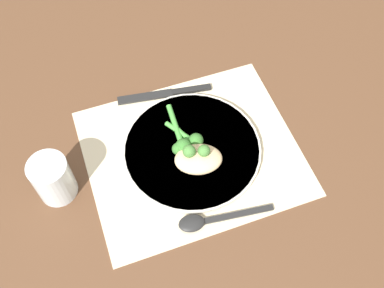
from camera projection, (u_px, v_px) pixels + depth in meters
name	position (u px, v px, depth m)	size (l,w,h in m)	color
ground_plane	(192.00, 153.00, 0.90)	(3.00, 3.00, 0.00)	brown
placemat	(192.00, 152.00, 0.89)	(0.41, 0.35, 0.00)	beige
plate	(192.00, 150.00, 0.89)	(0.27, 0.27, 0.01)	silver
chicken_fillet	(196.00, 160.00, 0.85)	(0.10, 0.09, 0.03)	#DBBC89
pesto_dollop_primary	(189.00, 151.00, 0.83)	(0.02, 0.02, 0.02)	#477F38
pesto_dollop_secondary	(204.00, 151.00, 0.83)	(0.02, 0.02, 0.02)	#477F38
broccoli_stalk_right	(199.00, 153.00, 0.86)	(0.05, 0.11, 0.03)	green
broccoli_stalk_front	(193.00, 141.00, 0.88)	(0.06, 0.09, 0.03)	green
broccoli_stalk_left	(180.00, 142.00, 0.87)	(0.04, 0.13, 0.03)	green
knife	(166.00, 94.00, 0.97)	(0.20, 0.05, 0.01)	black
spoon	(203.00, 221.00, 0.81)	(0.18, 0.04, 0.01)	black
water_glass	(53.00, 179.00, 0.81)	(0.07, 0.07, 0.09)	silver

